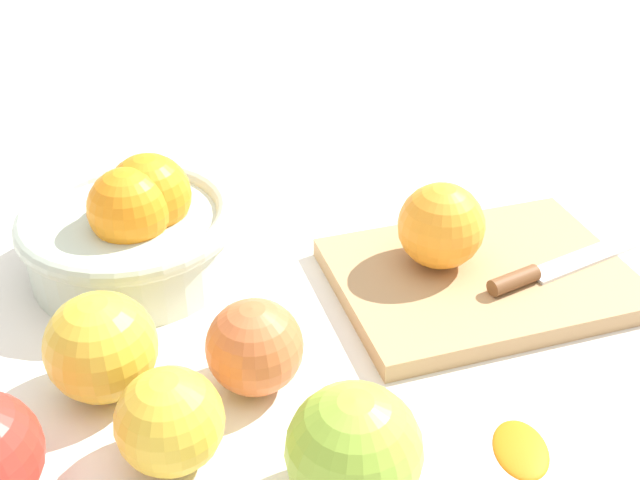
{
  "coord_description": "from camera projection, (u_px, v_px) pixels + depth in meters",
  "views": [
    {
      "loc": [
        -0.04,
        -0.49,
        0.4
      ],
      "look_at": [
        0.01,
        0.06,
        0.04
      ],
      "focal_mm": 44.62,
      "sensor_mm": 36.0,
      "label": 1
    }
  ],
  "objects": [
    {
      "name": "cutting_board",
      "position": [
        481.0,
        278.0,
        0.66
      ],
      "size": [
        0.27,
        0.22,
        0.02
      ],
      "primitive_type": "cube",
      "rotation": [
        0.0,
        0.0,
        0.21
      ],
      "color": "tan",
      "rests_on": "ground_plane"
    },
    {
      "name": "orange_on_board",
      "position": [
        441.0,
        226.0,
        0.65
      ],
      "size": [
        0.07,
        0.07,
        0.07
      ],
      "primitive_type": "sphere",
      "color": "orange",
      "rests_on": "cutting_board"
    },
    {
      "name": "bowl",
      "position": [
        133.0,
        228.0,
        0.67
      ],
      "size": [
        0.18,
        0.18,
        0.1
      ],
      "color": "beige",
      "rests_on": "ground_plane"
    },
    {
      "name": "ground_plane",
      "position": [
        312.0,
        322.0,
        0.63
      ],
      "size": [
        2.4,
        2.4,
        0.0
      ],
      "primitive_type": "plane",
      "color": "silver"
    },
    {
      "name": "apple_front_center",
      "position": [
        354.0,
        451.0,
        0.46
      ],
      "size": [
        0.08,
        0.08,
        0.08
      ],
      "primitive_type": "sphere",
      "color": "#8EB738",
      "rests_on": "ground_plane"
    },
    {
      "name": "apple_front_left_4",
      "position": [
        255.0,
        347.0,
        0.55
      ],
      "size": [
        0.07,
        0.07,
        0.07
      ],
      "primitive_type": "sphere",
      "color": "#CC6638",
      "rests_on": "ground_plane"
    },
    {
      "name": "apple_front_left_3",
      "position": [
        170.0,
        421.0,
        0.49
      ],
      "size": [
        0.07,
        0.07,
        0.07
      ],
      "primitive_type": "sphere",
      "color": "gold",
      "rests_on": "ground_plane"
    },
    {
      "name": "apple_front_left",
      "position": [
        101.0,
        347.0,
        0.54
      ],
      "size": [
        0.08,
        0.08,
        0.08
      ],
      "primitive_type": "sphere",
      "color": "gold",
      "rests_on": "ground_plane"
    },
    {
      "name": "knife",
      "position": [
        545.0,
        271.0,
        0.65
      ],
      "size": [
        0.15,
        0.08,
        0.01
      ],
      "color": "silver",
      "rests_on": "cutting_board"
    },
    {
      "name": "citrus_peel",
      "position": [
        522.0,
        446.0,
        0.52
      ],
      "size": [
        0.04,
        0.06,
        0.01
      ],
      "primitive_type": "ellipsoid",
      "rotation": [
        0.0,
        0.0,
        4.61
      ],
      "color": "orange",
      "rests_on": "ground_plane"
    }
  ]
}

